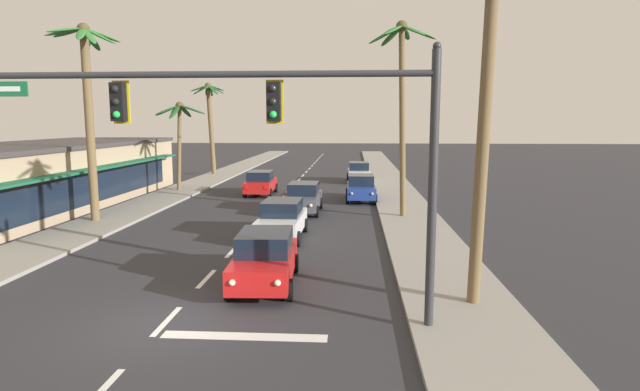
{
  "coord_description": "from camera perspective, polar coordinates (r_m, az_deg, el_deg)",
  "views": [
    {
      "loc": [
        4.77,
        -12.3,
        5.11
      ],
      "look_at": [
        3.47,
        8.0,
        2.2
      ],
      "focal_mm": 29.17,
      "sensor_mm": 36.0,
      "label": 1
    }
  ],
  "objects": [
    {
      "name": "ground_plane",
      "position": [
        14.15,
        -16.77,
        -13.39
      ],
      "size": [
        220.0,
        220.0,
        0.0
      ],
      "primitive_type": "plane",
      "color": "#2D2D33"
    },
    {
      "name": "sidewalk_right",
      "position": [
        32.83,
        8.92,
        -0.79
      ],
      "size": [
        3.2,
        110.0,
        0.14
      ],
      "primitive_type": "cube",
      "color": "gray",
      "rests_on": "ground"
    },
    {
      "name": "sidewalk_left",
      "position": [
        35.03,
        -17.4,
        -0.51
      ],
      "size": [
        3.2,
        110.0,
        0.14
      ],
      "primitive_type": "cube",
      "color": "gray",
      "rests_on": "ground"
    },
    {
      "name": "lane_markings",
      "position": [
        33.98,
        -3.77,
        -0.52
      ],
      "size": [
        4.28,
        89.51,
        0.01
      ],
      "color": "silver",
      "rests_on": "ground"
    },
    {
      "name": "traffic_signal_mast",
      "position": [
        12.52,
        -4.55,
        7.53
      ],
      "size": [
        11.68,
        0.41,
        6.92
      ],
      "color": "#2D2D33",
      "rests_on": "ground"
    },
    {
      "name": "sedan_lead_at_stop_bar",
      "position": [
        16.49,
        -6.08,
        -6.86
      ],
      "size": [
        2.1,
        4.51,
        1.68
      ],
      "color": "red",
      "rests_on": "ground"
    },
    {
      "name": "sedan_third_in_queue",
      "position": [
        22.88,
        -4.2,
        -2.6
      ],
      "size": [
        2.01,
        4.48,
        1.68
      ],
      "color": "silver",
      "rests_on": "ground"
    },
    {
      "name": "sedan_fifth_in_queue",
      "position": [
        29.27,
        -1.81,
        -0.22
      ],
      "size": [
        2.0,
        4.47,
        1.68
      ],
      "color": "#4C515B",
      "rests_on": "ground"
    },
    {
      "name": "sedan_oncoming_far",
      "position": [
        36.54,
        -6.52,
        1.4
      ],
      "size": [
        2.01,
        4.48,
        1.68
      ],
      "color": "red",
      "rests_on": "ground"
    },
    {
      "name": "sedan_parked_nearest_kerb",
      "position": [
        44.18,
        4.27,
        2.59
      ],
      "size": [
        2.07,
        4.5,
        1.68
      ],
      "color": "silver",
      "rests_on": "ground"
    },
    {
      "name": "sedan_parked_mid_kerb",
      "position": [
        33.76,
        4.51,
        0.87
      ],
      "size": [
        2.0,
        4.47,
        1.68
      ],
      "color": "navy",
      "rests_on": "ground"
    },
    {
      "name": "palm_left_second",
      "position": [
        28.41,
        -24.17,
        10.33
      ],
      "size": [
        3.37,
        3.22,
        9.82
      ],
      "color": "brown",
      "rests_on": "ground"
    },
    {
      "name": "palm_left_third",
      "position": [
        39.07,
        -15.11,
        7.8
      ],
      "size": [
        3.61,
        3.43,
        6.51
      ],
      "color": "brown",
      "rests_on": "ground"
    },
    {
      "name": "palm_left_farthest",
      "position": [
        50.67,
        -11.98,
        8.73
      ],
      "size": [
        3.26,
        3.23,
        8.72
      ],
      "color": "brown",
      "rests_on": "ground"
    },
    {
      "name": "palm_right_nearest",
      "position": [
        14.65,
        17.92,
        13.87
      ],
      "size": [
        3.22,
        2.99,
        9.88
      ],
      "color": "brown",
      "rests_on": "ground"
    },
    {
      "name": "palm_right_second",
      "position": [
        27.64,
        8.96,
        12.33
      ],
      "size": [
        3.53,
        3.47,
        10.17
      ],
      "color": "brown",
      "rests_on": "ground"
    },
    {
      "name": "storefront_strip_left",
      "position": [
        35.08,
        -28.54,
        1.92
      ],
      "size": [
        8.9,
        24.29,
        3.81
      ],
      "color": "tan",
      "rests_on": "ground"
    }
  ]
}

